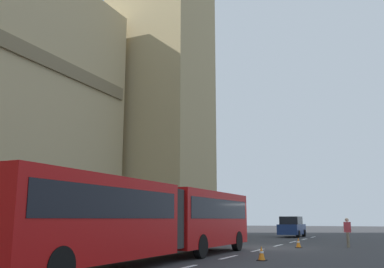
% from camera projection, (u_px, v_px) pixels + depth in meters
% --- Properties ---
extents(ground_plane, '(160.00, 160.00, 0.00)m').
position_uv_depth(ground_plane, '(269.00, 248.00, 24.64)').
color(ground_plane, '#333335').
extents(lane_centre_marking, '(34.40, 0.16, 0.01)m').
position_uv_depth(lane_centre_marking, '(269.00, 248.00, 24.63)').
color(lane_centre_marking, silver).
rests_on(lane_centre_marking, ground_plane).
extents(articulated_bus, '(16.46, 2.54, 2.90)m').
position_uv_depth(articulated_bus, '(154.00, 216.00, 16.90)').
color(articulated_bus, '#B20F0F').
rests_on(articulated_bus, ground_plane).
extents(sedan_lead, '(4.40, 1.86, 1.85)m').
position_uv_depth(sedan_lead, '(292.00, 227.00, 39.43)').
color(sedan_lead, navy).
rests_on(sedan_lead, ground_plane).
extents(traffic_cone_west, '(0.36, 0.36, 0.58)m').
position_uv_depth(traffic_cone_west, '(262.00, 253.00, 17.04)').
color(traffic_cone_west, black).
rests_on(traffic_cone_west, ground_plane).
extents(traffic_cone_middle, '(0.36, 0.36, 0.58)m').
position_uv_depth(traffic_cone_middle, '(298.00, 243.00, 24.65)').
color(traffic_cone_middle, black).
rests_on(traffic_cone_middle, ground_plane).
extents(pedestrian_near_cones, '(0.36, 0.43, 1.69)m').
position_uv_depth(pedestrian_near_cones, '(348.00, 231.00, 25.09)').
color(pedestrian_near_cones, '#726651').
rests_on(pedestrian_near_cones, ground_plane).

